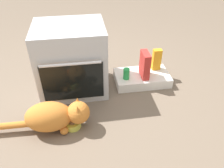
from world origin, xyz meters
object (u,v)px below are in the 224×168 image
at_px(food_bowl, 73,124).
at_px(cat, 55,116).
at_px(pantry_cabinet, 142,78).
at_px(juice_carton, 157,60).
at_px(cereal_box, 145,65).
at_px(soda_can, 126,74).
at_px(oven, 72,60).

xyz_separation_m(food_bowl, cat, (-0.14, 0.00, 0.11)).
xyz_separation_m(pantry_cabinet, cat, (-0.90, -0.56, 0.09)).
distance_m(pantry_cabinet, juice_carton, 0.26).
relative_size(cat, cereal_box, 2.99).
distance_m(pantry_cabinet, soda_can, 0.23).
distance_m(pantry_cabinet, food_bowl, 0.95).
height_order(oven, soda_can, oven).
xyz_separation_m(food_bowl, cereal_box, (0.77, 0.52, 0.21)).
distance_m(juice_carton, soda_can, 0.39).
xyz_separation_m(oven, soda_can, (0.54, -0.06, -0.18)).
height_order(oven, cat, oven).
relative_size(pantry_cabinet, food_bowl, 4.11).
distance_m(cat, juice_carton, 1.25).
distance_m(oven, pantry_cabinet, 0.79).
relative_size(cat, soda_can, 6.99).
xyz_separation_m(pantry_cabinet, food_bowl, (-0.77, -0.56, -0.02)).
distance_m(oven, food_bowl, 0.65).
relative_size(oven, food_bowl, 4.88).
bearing_deg(juice_carton, cat, -149.42).
bearing_deg(soda_can, cat, -144.98).
height_order(food_bowl, cat, cat).
bearing_deg(cereal_box, soda_can, -174.90).
distance_m(pantry_cabinet, cereal_box, 0.20).
height_order(oven, food_bowl, oven).
relative_size(juice_carton, soda_can, 2.00).
bearing_deg(food_bowl, cereal_box, 34.02).
height_order(juice_carton, soda_can, juice_carton).
bearing_deg(soda_can, juice_carton, 20.60).
height_order(pantry_cabinet, juice_carton, juice_carton).
bearing_deg(oven, cereal_box, -3.35).
height_order(cat, soda_can, cat).
height_order(soda_can, cereal_box, cereal_box).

